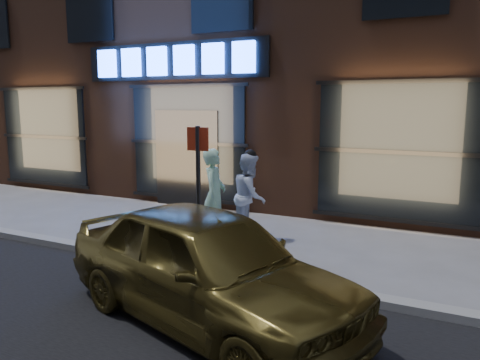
# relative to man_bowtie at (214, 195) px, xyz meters

# --- Properties ---
(ground) EXTENTS (90.00, 90.00, 0.00)m
(ground) POSITION_rel_man_bowtie_xyz_m (-2.09, -1.61, -0.87)
(ground) COLOR slate
(ground) RESTS_ON ground
(curb) EXTENTS (60.00, 0.25, 0.12)m
(curb) POSITION_rel_man_bowtie_xyz_m (-2.09, -1.61, -0.81)
(curb) COLOR gray
(curb) RESTS_ON ground
(storefront_building) EXTENTS (30.20, 8.28, 10.30)m
(storefront_building) POSITION_rel_man_bowtie_xyz_m (-2.09, 6.38, 4.28)
(storefront_building) COLOR #54301E
(storefront_building) RESTS_ON ground
(man_bowtie) EXTENTS (0.60, 0.73, 1.74)m
(man_bowtie) POSITION_rel_man_bowtie_xyz_m (0.00, 0.00, 0.00)
(man_bowtie) COLOR #A8DDB8
(man_bowtie) RESTS_ON ground
(man_cap) EXTENTS (0.84, 0.95, 1.64)m
(man_cap) POSITION_rel_man_bowtie_xyz_m (0.52, 0.46, -0.05)
(man_cap) COLOR white
(man_cap) RESTS_ON ground
(gold_sedan) EXTENTS (4.39, 2.83, 1.39)m
(gold_sedan) POSITION_rel_man_bowtie_xyz_m (1.59, -2.97, -0.18)
(gold_sedan) COLOR brown
(gold_sedan) RESTS_ON ground
(sign_post) EXTENTS (0.36, 0.07, 2.23)m
(sign_post) POSITION_rel_man_bowtie_xyz_m (0.53, -1.42, 0.48)
(sign_post) COLOR #262628
(sign_post) RESTS_ON ground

